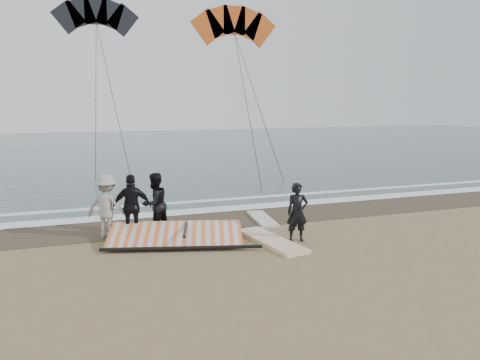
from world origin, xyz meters
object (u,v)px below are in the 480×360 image
object	(u,v)px
board_white	(271,241)
sail_rig	(172,236)
man_main	(297,212)
board_cream	(262,219)

from	to	relation	value
board_white	sail_rig	world-z (taller)	sail_rig
man_main	board_white	world-z (taller)	man_main
man_main	board_white	bearing A→B (deg)	-177.02
board_cream	man_main	bearing A→B (deg)	-82.81
man_main	board_white	xyz separation A→B (m)	(-0.77, 0.10, -0.80)
sail_rig	board_cream	bearing A→B (deg)	24.97
man_main	sail_rig	bearing A→B (deg)	173.46
man_main	board_cream	xyz separation A→B (m)	(-0.01, 2.64, -0.81)
board_white	sail_rig	xyz separation A→B (m)	(-2.68, 0.94, 0.14)
board_white	sail_rig	size ratio (longest dim) A/B	0.66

